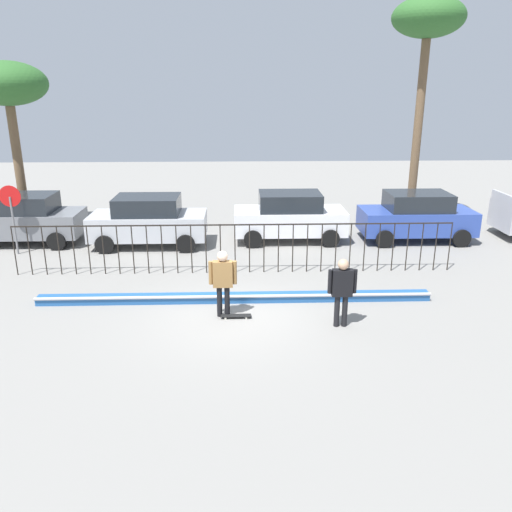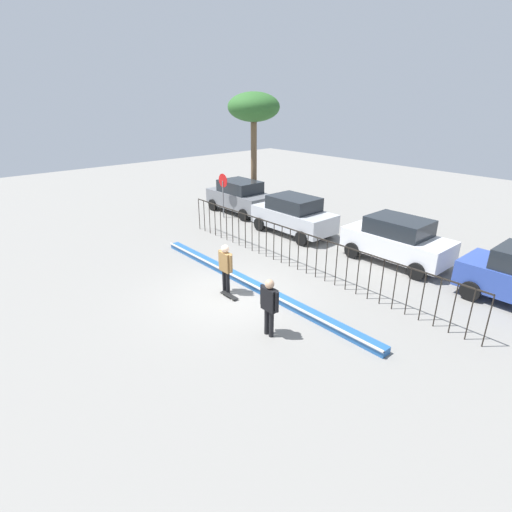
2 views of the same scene
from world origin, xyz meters
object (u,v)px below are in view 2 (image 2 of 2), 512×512
object	(u,v)px
parked_car_gray	(240,196)
skateboarder	(226,265)
skateboard	(229,295)
camera_operator	(269,302)
parked_car_silver	(293,215)
stop_sign	(223,190)
palm_tree_short	(254,109)
parked_car_white	(397,240)

from	to	relation	value
parked_car_gray	skateboarder	bearing A→B (deg)	-39.30
skateboard	camera_operator	xyz separation A→B (m)	(2.64, -0.57, 1.01)
camera_operator	parked_car_gray	size ratio (longest dim) A/B	0.41
parked_car_silver	skateboarder	bearing A→B (deg)	-67.34
skateboarder	parked_car_silver	distance (m)	7.15
skateboarder	stop_sign	bearing A→B (deg)	116.20
stop_sign	parked_car_gray	bearing A→B (deg)	98.12
skateboarder	palm_tree_short	world-z (taller)	palm_tree_short
skateboarder	parked_car_white	size ratio (longest dim) A/B	0.42
skateboard	palm_tree_short	world-z (taller)	palm_tree_short
parked_car_white	camera_operator	bearing A→B (deg)	-87.22
camera_operator	parked_car_white	bearing A→B (deg)	-68.33
skateboarder	parked_car_gray	distance (m)	10.46
parked_car_silver	palm_tree_short	distance (m)	7.51
skateboard	parked_car_gray	world-z (taller)	parked_car_gray
camera_operator	stop_sign	bearing A→B (deg)	-13.28
skateboarder	parked_car_gray	bearing A→B (deg)	110.75
parked_car_silver	parked_car_white	xyz separation A→B (m)	(5.39, 0.51, 0.00)
parked_car_gray	parked_car_silver	size ratio (longest dim) A/B	1.00
skateboarder	stop_sign	xyz separation A→B (m)	(-7.59, 5.60, 0.54)
parked_car_white	stop_sign	world-z (taller)	stop_sign
skateboard	camera_operator	world-z (taller)	camera_operator
skateboarder	skateboard	size ratio (longest dim) A/B	2.25
skateboarder	palm_tree_short	bearing A→B (deg)	106.97
camera_operator	parked_car_silver	bearing A→B (deg)	-32.90
parked_car_white	palm_tree_short	xyz separation A→B (m)	(-10.79, 1.56, 4.78)
skateboarder	skateboard	xyz separation A→B (m)	(0.32, -0.13, -1.02)
parked_car_white	skateboarder	bearing A→B (deg)	-110.26
skateboard	palm_tree_short	distance (m)	13.56
palm_tree_short	stop_sign	bearing A→B (deg)	-75.09
camera_operator	palm_tree_short	xyz separation A→B (m)	(-11.34, 9.27, 4.69)
skateboard	stop_sign	xyz separation A→B (m)	(-7.92, 5.73, 1.56)
skateboard	stop_sign	size ratio (longest dim) A/B	0.32
parked_car_gray	palm_tree_short	bearing A→B (deg)	113.00
parked_car_silver	skateboard	bearing A→B (deg)	-65.48
parked_car_silver	palm_tree_short	bearing A→B (deg)	157.00
stop_sign	camera_operator	bearing A→B (deg)	-30.81
parked_car_silver	palm_tree_short	world-z (taller)	palm_tree_short
palm_tree_short	camera_operator	bearing A→B (deg)	-39.24
camera_operator	stop_sign	xyz separation A→B (m)	(-10.55, 6.29, 0.55)
skateboard	palm_tree_short	bearing A→B (deg)	136.46
camera_operator	parked_car_silver	distance (m)	9.33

